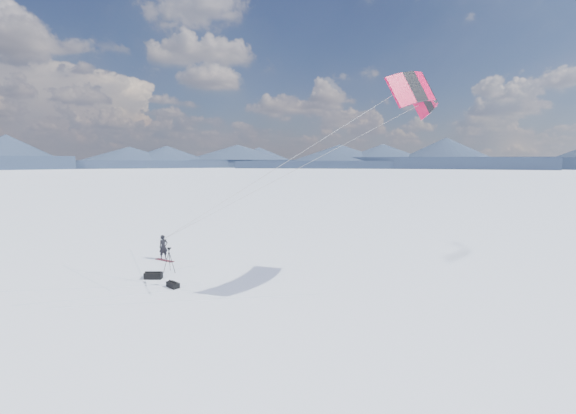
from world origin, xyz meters
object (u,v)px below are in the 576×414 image
Objects in this scene: gear_bag_a at (153,275)px; snowkiter at (164,259)px; snowboard at (165,260)px; gear_bag_b at (173,285)px; tripod at (169,256)px.

snowkiter is at bearing 99.50° from gear_bag_a.
gear_bag_b is at bearing -35.88° from snowboard.
gear_bag_a is at bearing -47.85° from snowboard.
gear_bag_a is at bearing -90.80° from tripod.
tripod reaches higher than snowkiter.
snowkiter is at bearing 154.85° from gear_bag_b.
gear_bag_a is at bearing 178.04° from gear_bag_b.
snowkiter is 1.55× the size of gear_bag_a.
snowboard is 1.51× the size of gear_bag_a.
snowboard is 6.12m from gear_bag_b.
snowboard is 1.06× the size of tripod.
snowkiter is 4.65m from gear_bag_a.
snowboard is at bearing 98.06° from gear_bag_a.
snowkiter is 1.09× the size of tripod.
snowboard is 4.20m from gear_bag_a.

